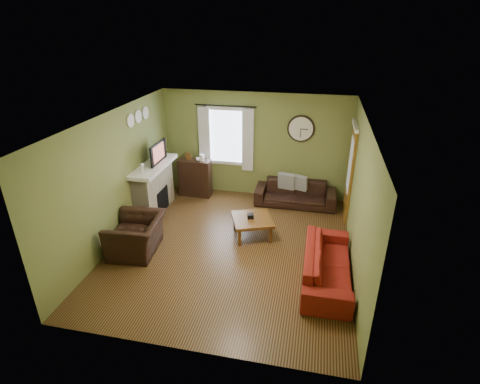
% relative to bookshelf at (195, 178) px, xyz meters
% --- Properties ---
extents(floor, '(4.60, 5.20, 0.00)m').
position_rel_bookshelf_xyz_m(floor, '(1.45, -2.21, -0.47)').
color(floor, '#4D3319').
rests_on(floor, ground).
extents(ceiling, '(4.60, 5.20, 0.00)m').
position_rel_bookshelf_xyz_m(ceiling, '(1.45, -2.21, 2.13)').
color(ceiling, white).
rests_on(ceiling, ground).
extents(wall_left, '(0.00, 5.20, 2.60)m').
position_rel_bookshelf_xyz_m(wall_left, '(-0.85, -2.21, 0.83)').
color(wall_left, olive).
rests_on(wall_left, ground).
extents(wall_right, '(0.00, 5.20, 2.60)m').
position_rel_bookshelf_xyz_m(wall_right, '(3.75, -2.21, 0.83)').
color(wall_right, olive).
rests_on(wall_right, ground).
extents(wall_back, '(4.60, 0.00, 2.60)m').
position_rel_bookshelf_xyz_m(wall_back, '(1.45, 0.39, 0.83)').
color(wall_back, olive).
rests_on(wall_back, ground).
extents(wall_front, '(4.60, 0.00, 2.60)m').
position_rel_bookshelf_xyz_m(wall_front, '(1.45, -4.81, 0.83)').
color(wall_front, olive).
rests_on(wall_front, ground).
extents(fireplace, '(0.40, 1.40, 1.10)m').
position_rel_bookshelf_xyz_m(fireplace, '(-0.65, -1.06, 0.08)').
color(fireplace, '#BEAF8D').
rests_on(fireplace, floor).
extents(firebox, '(0.04, 0.60, 0.55)m').
position_rel_bookshelf_xyz_m(firebox, '(-0.46, -1.06, -0.17)').
color(firebox, black).
rests_on(firebox, fireplace).
extents(mantel, '(0.58, 1.60, 0.08)m').
position_rel_bookshelf_xyz_m(mantel, '(-0.62, -1.06, 0.67)').
color(mantel, white).
rests_on(mantel, fireplace).
extents(tv, '(0.08, 0.60, 0.35)m').
position_rel_bookshelf_xyz_m(tv, '(-0.60, -0.91, 0.88)').
color(tv, black).
rests_on(tv, mantel).
extents(tv_screen, '(0.02, 0.62, 0.36)m').
position_rel_bookshelf_xyz_m(tv_screen, '(-0.52, -0.91, 0.94)').
color(tv_screen, '#994C3F').
rests_on(tv_screen, mantel).
extents(medallion_left, '(0.28, 0.28, 0.03)m').
position_rel_bookshelf_xyz_m(medallion_left, '(-0.83, -1.41, 1.78)').
color(medallion_left, white).
rests_on(medallion_left, wall_left).
extents(medallion_mid, '(0.28, 0.28, 0.03)m').
position_rel_bookshelf_xyz_m(medallion_mid, '(-0.83, -1.06, 1.78)').
color(medallion_mid, white).
rests_on(medallion_mid, wall_left).
extents(medallion_right, '(0.28, 0.28, 0.03)m').
position_rel_bookshelf_xyz_m(medallion_right, '(-0.83, -0.71, 1.78)').
color(medallion_right, white).
rests_on(medallion_right, wall_left).
extents(window_pane, '(1.00, 0.02, 1.30)m').
position_rel_bookshelf_xyz_m(window_pane, '(0.75, 0.37, 1.03)').
color(window_pane, silver).
rests_on(window_pane, wall_back).
extents(curtain_rod, '(0.03, 0.03, 1.50)m').
position_rel_bookshelf_xyz_m(curtain_rod, '(0.75, 0.27, 1.80)').
color(curtain_rod, black).
rests_on(curtain_rod, wall_back).
extents(curtain_left, '(0.28, 0.04, 1.55)m').
position_rel_bookshelf_xyz_m(curtain_left, '(0.20, 0.27, 0.98)').
color(curtain_left, silver).
rests_on(curtain_left, wall_back).
extents(curtain_right, '(0.28, 0.04, 1.55)m').
position_rel_bookshelf_xyz_m(curtain_right, '(1.30, 0.27, 0.98)').
color(curtain_right, silver).
rests_on(curtain_right, wall_back).
extents(wall_clock, '(0.64, 0.06, 0.64)m').
position_rel_bookshelf_xyz_m(wall_clock, '(2.55, 0.34, 1.33)').
color(wall_clock, white).
rests_on(wall_clock, wall_back).
extents(door, '(0.05, 0.90, 2.10)m').
position_rel_bookshelf_xyz_m(door, '(3.72, -0.36, 0.58)').
color(door, brown).
rests_on(door, floor).
extents(bookshelf, '(0.80, 0.34, 0.95)m').
position_rel_bookshelf_xyz_m(bookshelf, '(0.00, 0.00, 0.00)').
color(bookshelf, black).
rests_on(bookshelf, floor).
extents(book, '(0.26, 0.29, 0.02)m').
position_rel_bookshelf_xyz_m(book, '(0.03, 0.05, 0.49)').
color(book, '#5B3614').
rests_on(book, bookshelf).
extents(sofa_brown, '(1.92, 0.75, 0.56)m').
position_rel_bookshelf_xyz_m(sofa_brown, '(2.54, -0.00, -0.19)').
color(sofa_brown, black).
rests_on(sofa_brown, floor).
extents(pillow_left, '(0.42, 0.19, 0.40)m').
position_rel_bookshelf_xyz_m(pillow_left, '(2.30, 0.08, 0.08)').
color(pillow_left, gray).
rests_on(pillow_left, sofa_brown).
extents(pillow_right, '(0.39, 0.24, 0.37)m').
position_rel_bookshelf_xyz_m(pillow_right, '(2.62, 0.05, 0.08)').
color(pillow_right, gray).
rests_on(pillow_right, sofa_brown).
extents(sofa_red, '(0.79, 2.03, 0.59)m').
position_rel_bookshelf_xyz_m(sofa_red, '(3.31, -2.80, -0.18)').
color(sofa_red, maroon).
rests_on(sofa_red, floor).
extents(armchair, '(1.05, 1.17, 0.70)m').
position_rel_bookshelf_xyz_m(armchair, '(-0.31, -2.69, -0.12)').
color(armchair, black).
rests_on(armchair, floor).
extents(coffee_table, '(1.01, 1.01, 0.42)m').
position_rel_bookshelf_xyz_m(coffee_table, '(1.78, -1.68, -0.27)').
color(coffee_table, '#5B3614').
rests_on(coffee_table, floor).
extents(tissue_box, '(0.15, 0.15, 0.10)m').
position_rel_bookshelf_xyz_m(tissue_box, '(1.74, -1.69, -0.07)').
color(tissue_box, black).
rests_on(tissue_box, coffee_table).
extents(wine_glass_a, '(0.08, 0.08, 0.22)m').
position_rel_bookshelf_xyz_m(wine_glass_a, '(-0.60, -1.59, 0.81)').
color(wine_glass_a, white).
rests_on(wine_glass_a, mantel).
extents(wine_glass_b, '(0.07, 0.07, 0.21)m').
position_rel_bookshelf_xyz_m(wine_glass_b, '(-0.60, -1.56, 0.81)').
color(wine_glass_b, white).
rests_on(wine_glass_b, mantel).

